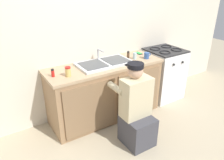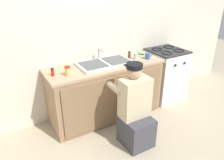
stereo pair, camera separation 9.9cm
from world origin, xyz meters
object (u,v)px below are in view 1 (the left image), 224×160
water_glass (135,56)px  spice_bottle_red (53,73)px  sink_double_basin (105,63)px  stove_range (163,73)px  plumber_person (136,112)px  condiment_jar (68,72)px  cell_phone (138,53)px  coffee_mug (147,55)px  spice_bottle_pepper (128,54)px

water_glass → spice_bottle_red: bearing=179.0°
sink_double_basin → water_glass: bearing=-6.2°
stove_range → water_glass: size_ratio=9.13×
water_glass → stove_range: bearing=4.3°
stove_range → water_glass: 0.86m
plumber_person → sink_double_basin: bearing=91.6°
sink_double_basin → condiment_jar: sink_double_basin is taller
condiment_jar → stove_range: bearing=3.9°
stove_range → cell_phone: bearing=164.7°
plumber_person → cell_phone: bearing=51.1°
water_glass → condiment_jar: bearing=-176.4°
condiment_jar → coffee_mug: 1.30m
sink_double_basin → plumber_person: bearing=-88.4°
spice_bottle_red → coffee_mug: 1.47m
spice_bottle_red → coffee_mug: size_ratio=0.83×
plumber_person → cell_phone: 1.21m
stove_range → coffee_mug: 0.73m
water_glass → spice_bottle_pepper: bearing=111.4°
water_glass → cell_phone: water_glass is taller
sink_double_basin → spice_bottle_red: size_ratio=7.62×
coffee_mug → stove_range: bearing=13.4°
water_glass → spice_bottle_red: size_ratio=0.95×
plumber_person → spice_bottle_red: (-0.80, 0.72, 0.47)m
plumber_person → water_glass: (0.49, 0.70, 0.47)m
sink_double_basin → water_glass: 0.51m
spice_bottle_red → sink_double_basin: bearing=2.4°
plumber_person → water_glass: size_ratio=11.04×
coffee_mug → spice_bottle_red: bearing=176.2°
stove_range → cell_phone: stove_range is taller
spice_bottle_pepper → cell_phone: bearing=15.6°
stove_range → water_glass: (-0.71, -0.05, 0.47)m
stove_range → condiment_jar: size_ratio=7.13×
stove_range → water_glass: water_glass is taller
coffee_mug → cell_phone: size_ratio=0.90×
plumber_person → coffee_mug: (0.66, 0.62, 0.46)m
stove_range → spice_bottle_pepper: spice_bottle_pepper is taller
sink_double_basin → cell_phone: sink_double_basin is taller
plumber_person → condiment_jar: 1.01m
stove_range → spice_bottle_red: 2.06m
sink_double_basin → coffee_mug: sink_double_basin is taller
spice_bottle_pepper → stove_range: bearing=-4.5°
condiment_jar → cell_phone: 1.37m
stove_range → spice_bottle_red: bearing=-179.1°
condiment_jar → spice_bottle_pepper: (1.08, 0.18, -0.01)m
water_glass → coffee_mug: 0.19m
sink_double_basin → coffee_mug: (0.69, -0.13, 0.03)m
sink_double_basin → condiment_jar: 0.63m
spice_bottle_pepper → cell_phone: (0.27, 0.07, -0.04)m
condiment_jar → spice_bottle_red: condiment_jar is taller
spice_bottle_red → coffee_mug: bearing=-3.8°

